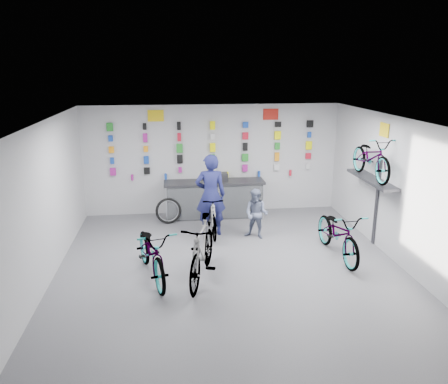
{
  "coord_description": "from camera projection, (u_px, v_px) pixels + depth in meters",
  "views": [
    {
      "loc": [
        -1.11,
        -7.76,
        3.99
      ],
      "look_at": [
        0.0,
        1.4,
        1.31
      ],
      "focal_mm": 35.0,
      "sensor_mm": 36.0,
      "label": 1
    }
  ],
  "objects": [
    {
      "name": "customer",
      "position": [
        256.0,
        214.0,
        10.36
      ],
      "size": [
        0.74,
        0.69,
        1.21
      ],
      "primitive_type": "imported",
      "rotation": [
        0.0,
        0.0,
        -0.53
      ],
      "color": "slate",
      "rests_on": "floor"
    },
    {
      "name": "wall_front",
      "position": [
        288.0,
        322.0,
        4.41
      ],
      "size": [
        7.0,
        0.0,
        7.0
      ],
      "primitive_type": "plane",
      "rotation": [
        -1.57,
        0.0,
        0.0
      ],
      "color": "silver",
      "rests_on": "floor"
    },
    {
      "name": "bike_wall",
      "position": [
        371.0,
        157.0,
        9.59
      ],
      "size": [
        0.63,
        1.8,
        0.95
      ],
      "primitive_type": "imported",
      "color": "gray",
      "rests_on": "wall_bracket"
    },
    {
      "name": "bike_service",
      "position": [
        211.0,
        214.0,
        10.64
      ],
      "size": [
        0.54,
        1.72,
        1.02
      ],
      "primitive_type": "imported",
      "rotation": [
        0.0,
        0.0,
        0.04
      ],
      "color": "gray",
      "rests_on": "floor"
    },
    {
      "name": "wall_left",
      "position": [
        40.0,
        210.0,
        7.82
      ],
      "size": [
        0.0,
        8.0,
        8.0
      ],
      "primitive_type": "plane",
      "rotation": [
        1.57,
        0.0,
        1.57
      ],
      "color": "silver",
      "rests_on": "floor"
    },
    {
      "name": "floor",
      "position": [
        232.0,
        275.0,
        8.64
      ],
      "size": [
        8.0,
        8.0,
        0.0
      ],
      "primitive_type": "plane",
      "color": "#4B4B50",
      "rests_on": "ground"
    },
    {
      "name": "bike_right",
      "position": [
        338.0,
        233.0,
        9.35
      ],
      "size": [
        0.82,
        2.08,
        1.07
      ],
      "primitive_type": "imported",
      "rotation": [
        0.0,
        0.0,
        0.05
      ],
      "color": "gray",
      "rests_on": "floor"
    },
    {
      "name": "wall_right",
      "position": [
        408.0,
        197.0,
        8.63
      ],
      "size": [
        0.0,
        8.0,
        8.0
      ],
      "primitive_type": "plane",
      "rotation": [
        1.57,
        0.0,
        -1.57
      ],
      "color": "silver",
      "rests_on": "floor"
    },
    {
      "name": "register",
      "position": [
        222.0,
        177.0,
        11.74
      ],
      "size": [
        0.29,
        0.31,
        0.22
      ],
      "primitive_type": "cube",
      "rotation": [
        0.0,
        0.0,
        -0.02
      ],
      "color": "black",
      "rests_on": "counter"
    },
    {
      "name": "spare_wheel",
      "position": [
        168.0,
        211.0,
        11.42
      ],
      "size": [
        0.7,
        0.32,
        0.68
      ],
      "rotation": [
        0.0,
        0.0,
        0.17
      ],
      "color": "black",
      "rests_on": "floor"
    },
    {
      "name": "counter",
      "position": [
        214.0,
        199.0,
        11.88
      ],
      "size": [
        2.7,
        0.66,
        1.0
      ],
      "color": "black",
      "rests_on": "floor"
    },
    {
      "name": "sign_right",
      "position": [
        271.0,
        114.0,
        11.86
      ],
      "size": [
        0.42,
        0.02,
        0.3
      ],
      "primitive_type": "cube",
      "color": "red",
      "rests_on": "wall_back"
    },
    {
      "name": "merch_wall",
      "position": [
        215.0,
        149.0,
        11.89
      ],
      "size": [
        5.57,
        0.08,
        1.56
      ],
      "color": "#9B1A7F",
      "rests_on": "wall_back"
    },
    {
      "name": "wall_back",
      "position": [
        213.0,
        160.0,
        12.04
      ],
      "size": [
        7.0,
        0.0,
        7.0
      ],
      "primitive_type": "plane",
      "rotation": [
        1.57,
        0.0,
        0.0
      ],
      "color": "silver",
      "rests_on": "floor"
    },
    {
      "name": "ceiling",
      "position": [
        233.0,
        123.0,
        7.81
      ],
      "size": [
        8.0,
        8.0,
        0.0
      ],
      "primitive_type": "plane",
      "rotation": [
        3.14,
        0.0,
        0.0
      ],
      "color": "white",
      "rests_on": "wall_back"
    },
    {
      "name": "sign_side",
      "position": [
        384.0,
        130.0,
        9.45
      ],
      "size": [
        0.02,
        0.4,
        0.3
      ],
      "primitive_type": "cube",
      "color": "yellow",
      "rests_on": "wall_right"
    },
    {
      "name": "clerk",
      "position": [
        211.0,
        195.0,
        10.48
      ],
      "size": [
        0.74,
        0.49,
        2.0
      ],
      "primitive_type": "imported",
      "rotation": [
        0.0,
        0.0,
        3.12
      ],
      "color": "#191C4E",
      "rests_on": "floor"
    },
    {
      "name": "wall_bracket",
      "position": [
        372.0,
        183.0,
        9.76
      ],
      "size": [
        0.39,
        1.9,
        2.0
      ],
      "color": "#333338",
      "rests_on": "wall_right"
    },
    {
      "name": "sign_left",
      "position": [
        156.0,
        116.0,
        11.5
      ],
      "size": [
        0.42,
        0.02,
        0.3
      ],
      "primitive_type": "cube",
      "color": "yellow",
      "rests_on": "wall_back"
    },
    {
      "name": "bike_center",
      "position": [
        202.0,
        250.0,
        8.3
      ],
      "size": [
        1.11,
        2.12,
        1.23
      ],
      "primitive_type": "imported",
      "rotation": [
        0.0,
        0.0,
        -0.28
      ],
      "color": "gray",
      "rests_on": "floor"
    },
    {
      "name": "bike_left",
      "position": [
        152.0,
        252.0,
        8.39
      ],
      "size": [
        1.22,
        2.19,
        1.09
      ],
      "primitive_type": "imported",
      "rotation": [
        0.0,
        0.0,
        0.26
      ],
      "color": "gray",
      "rests_on": "floor"
    }
  ]
}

